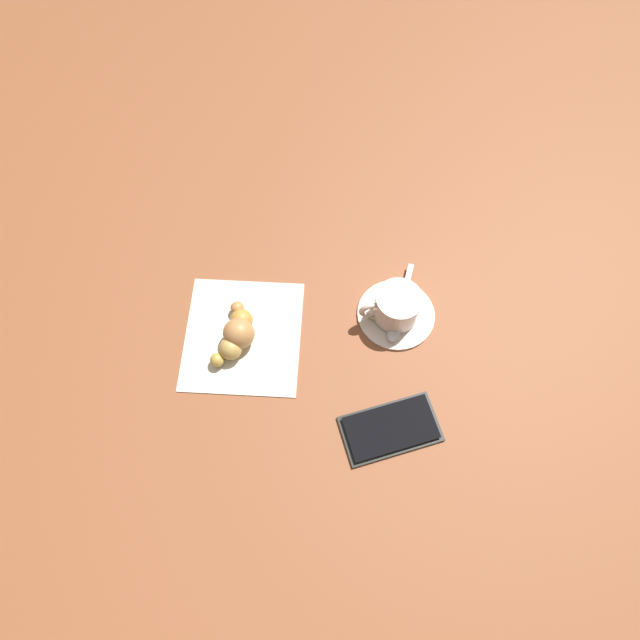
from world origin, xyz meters
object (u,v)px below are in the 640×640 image
saucer (396,314)px  espresso_cup (396,306)px  sugar_packet (385,302)px  napkin (243,335)px  teaspoon (399,315)px  cell_phone (391,428)px  croissant (237,334)px

saucer → espresso_cup: (-0.00, -0.00, 0.03)m
sugar_packet → napkin: sugar_packet is taller
teaspoon → cell_phone: 0.18m
napkin → saucer: bearing=20.3°
sugar_packet → croissant: (-0.21, -0.10, 0.01)m
teaspoon → napkin: size_ratio=0.75×
teaspoon → sugar_packet: (-0.02, 0.02, 0.00)m
croissant → napkin: bearing=57.0°
saucer → croissant: 0.25m
espresso_cup → sugar_packet: bearing=140.1°
sugar_packet → croissant: 0.23m
croissant → cell_phone: (0.25, -0.09, -0.02)m
croissant → cell_phone: size_ratio=0.76×
napkin → croissant: bearing=-123.0°
espresso_cup → croissant: (-0.23, -0.09, -0.01)m
cell_phone → espresso_cup: bearing=97.0°
napkin → croissant: 0.02m
croissant → teaspoon: bearing=20.1°
saucer → teaspoon: (0.00, -0.00, 0.01)m
saucer → teaspoon: 0.01m
sugar_packet → napkin: bearing=-44.4°
espresso_cup → cell_phone: espresso_cup is taller
saucer → cell_phone: size_ratio=0.77×
sugar_packet → croissant: croissant is taller
saucer → teaspoon: bearing=-53.4°
sugar_packet → napkin: 0.23m
napkin → sugar_packet: bearing=24.9°
teaspoon → cell_phone: (0.02, -0.18, -0.01)m
espresso_cup → napkin: bearing=-160.0°
saucer → cell_phone: 0.18m
espresso_cup → cell_phone: (0.02, -0.18, -0.03)m
teaspoon → croissant: croissant is taller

